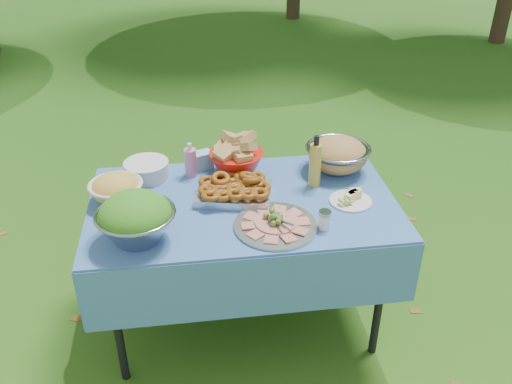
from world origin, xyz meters
TOP-DOWN VIEW (x-y plane):
  - ground at (0.00, 0.00)m, footprint 80.00×80.00m
  - picnic_table at (0.00, 0.00)m, footprint 1.46×0.86m
  - salad_bowl at (-0.48, -0.25)m, footprint 0.42×0.42m
  - pasta_bowl_white at (-0.60, 0.08)m, footprint 0.33×0.33m
  - plate_stack at (-0.46, 0.31)m, footprint 0.26×0.26m
  - wipes_box at (-0.17, 0.36)m, footprint 0.12×0.10m
  - sanitizer_bottle at (-0.24, 0.29)m, footprint 0.08×0.08m
  - bread_bowl at (-0.00, 0.28)m, footprint 0.28×0.28m
  - pasta_bowl_steel at (0.53, 0.25)m, footprint 0.36×0.36m
  - fried_tray at (-0.04, 0.04)m, footprint 0.40×0.32m
  - charcuterie_platter at (0.12, -0.23)m, footprint 0.42×0.42m
  - oil_bottle at (0.37, 0.11)m, footprint 0.07×0.07m
  - cheese_plate at (0.51, -0.07)m, footprint 0.25×0.25m
  - shaker at (0.33, -0.27)m, footprint 0.06×0.06m

SIDE VIEW (x-z plane):
  - ground at x=0.00m, z-range 0.00..0.00m
  - picnic_table at x=0.00m, z-range 0.00..0.76m
  - cheese_plate at x=0.51m, z-range 0.76..0.82m
  - fried_tray at x=-0.04m, z-range 0.76..0.84m
  - plate_stack at x=-0.46m, z-range 0.76..0.85m
  - charcuterie_platter at x=0.12m, z-range 0.76..0.85m
  - shaker at x=0.33m, z-range 0.76..0.85m
  - wipes_box at x=-0.17m, z-range 0.76..0.85m
  - pasta_bowl_white at x=-0.60m, z-range 0.76..0.90m
  - pasta_bowl_steel at x=0.53m, z-range 0.76..0.94m
  - sanitizer_bottle at x=-0.24m, z-range 0.76..0.94m
  - bread_bowl at x=0.00m, z-range 0.76..0.95m
  - salad_bowl at x=-0.48m, z-range 0.76..0.98m
  - oil_bottle at x=0.37m, z-range 0.76..1.03m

